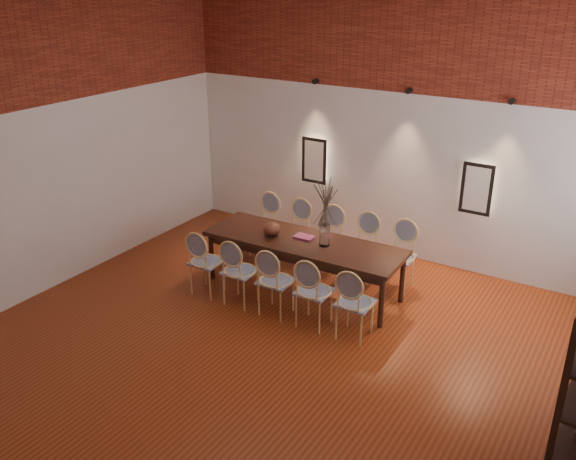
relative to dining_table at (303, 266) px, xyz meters
The scene contains 25 objects.
floor 1.80m from the dining_table, 74.58° to the right, with size 7.00×7.00×0.02m, color maroon.
wall_back 2.51m from the dining_table, 75.84° to the left, with size 7.00×0.10×4.00m, color silver.
wall_left 3.88m from the dining_table, 151.18° to the right, with size 0.10×7.00×4.00m, color silver.
brick_band_back 3.42m from the dining_table, 75.31° to the left, with size 7.00×0.02×1.50m, color maroon.
brick_band_left 4.50m from the dining_table, 150.62° to the right, with size 0.02×7.00×1.50m, color maroon.
niche_left 2.15m from the dining_table, 115.38° to the left, with size 0.36×0.06×0.66m, color #FFEAC6.
niche_right 2.66m from the dining_table, 44.78° to the left, with size 0.36×0.06×0.66m, color #FFEAC6.
spot_fixture_left 2.90m from the dining_table, 115.77° to the left, with size 0.08×0.08×0.10m, color black.
spot_fixture_mid 2.85m from the dining_table, 68.83° to the left, with size 0.08×0.08×0.10m, color black.
spot_fixture_right 3.46m from the dining_table, 39.83° to the left, with size 0.08×0.08×0.10m, color black.
dining_table is the anchor object (origin of this frame).
chair_near_a 1.32m from the dining_table, 144.99° to the right, with size 0.44×0.44×0.94m, color #DEBC75, non-canonical shape.
chair_near_b 0.91m from the dining_table, 125.57° to the right, with size 0.44×0.44×0.94m, color #DEBC75, non-canonical shape.
chair_near_c 0.73m from the dining_table, 88.29° to the right, with size 0.44×0.44×0.94m, color #DEBC75, non-canonical shape.
chair_near_d 0.91m from the dining_table, 51.01° to the right, with size 0.44×0.44×0.94m, color #DEBC75, non-canonical shape.
chair_near_e 1.32m from the dining_table, 31.58° to the right, with size 0.44×0.44×0.94m, color #DEBC75, non-canonical shape.
chair_far_a 1.32m from the dining_table, 148.42° to the left, with size 0.44×0.44×0.94m, color #DEBC75, non-canonical shape.
chair_far_b 0.91m from the dining_table, 128.99° to the left, with size 0.44×0.44×0.94m, color #DEBC75, non-canonical shape.
chair_far_c 0.73m from the dining_table, 91.71° to the left, with size 0.44×0.44×0.94m, color #DEBC75, non-canonical shape.
chair_far_d 0.91m from the dining_table, 54.43° to the left, with size 0.44×0.44×0.94m, color #DEBC75, non-canonical shape.
chair_far_e 1.32m from the dining_table, 35.01° to the left, with size 0.44×0.44×0.94m, color #DEBC75, non-canonical shape.
vase 0.61m from the dining_table, ahead, with size 0.14×0.14×0.30m, color silver.
dried_branches 1.02m from the dining_table, ahead, with size 0.50×0.50×0.70m, color #483C2C, non-canonical shape.
bowl 0.66m from the dining_table, behind, with size 0.24×0.24×0.18m, color brown.
book 0.40m from the dining_table, 116.75° to the left, with size 0.26×0.18×0.03m, color #93305D.
Camera 1 is at (3.31, -4.76, 4.09)m, focal length 38.00 mm.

